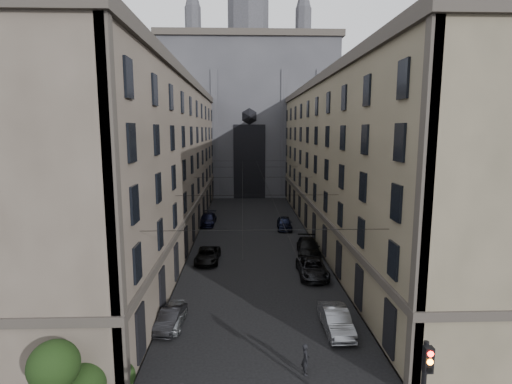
{
  "coord_description": "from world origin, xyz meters",
  "views": [
    {
      "loc": [
        -1.26,
        -11.69,
        13.06
      ],
      "look_at": [
        -0.44,
        13.02,
        9.19
      ],
      "focal_mm": 28.0,
      "sensor_mm": 36.0,
      "label": 1
    }
  ],
  "objects": [
    {
      "name": "sidewalk_left",
      "position": [
        -10.5,
        36.0,
        0.07
      ],
      "size": [
        7.0,
        80.0,
        0.15
      ],
      "primitive_type": "cube",
      "color": "#383533",
      "rests_on": "ground"
    },
    {
      "name": "sidewalk_right",
      "position": [
        10.5,
        36.0,
        0.07
      ],
      "size": [
        7.0,
        80.0,
        0.15
      ],
      "primitive_type": "cube",
      "color": "#383533",
      "rests_on": "ground"
    },
    {
      "name": "building_left",
      "position": [
        -13.44,
        36.0,
        9.34
      ],
      "size": [
        13.6,
        60.6,
        18.85
      ],
      "color": "#484137",
      "rests_on": "ground"
    },
    {
      "name": "building_right",
      "position": [
        13.44,
        36.0,
        9.34
      ],
      "size": [
        13.6,
        60.6,
        18.85
      ],
      "color": "brown",
      "rests_on": "ground"
    },
    {
      "name": "gothic_tower",
      "position": [
        0.0,
        74.96,
        17.8
      ],
      "size": [
        35.0,
        23.0,
        58.0
      ],
      "color": "#2D2D33",
      "rests_on": "ground"
    },
    {
      "name": "shrub_cluster",
      "position": [
        -8.72,
        5.01,
        1.8
      ],
      "size": [
        3.9,
        4.4,
        3.9
      ],
      "color": "black",
      "rests_on": "sidewalk_left"
    },
    {
      "name": "tram_wires",
      "position": [
        0.0,
        35.63,
        7.25
      ],
      "size": [
        14.0,
        60.0,
        0.43
      ],
      "color": "black",
      "rests_on": "ground"
    },
    {
      "name": "car_left_near",
      "position": [
        -6.06,
        13.71,
        0.68
      ],
      "size": [
        1.7,
        4.02,
        1.35
      ],
      "primitive_type": "imported",
      "rotation": [
        0.0,
        0.0,
        -0.03
      ],
      "color": "slate",
      "rests_on": "ground"
    },
    {
      "name": "car_left_midnear",
      "position": [
        -6.14,
        13.37,
        0.63
      ],
      "size": [
        1.84,
        3.99,
        1.27
      ],
      "primitive_type": "imported",
      "rotation": [
        0.0,
        0.0,
        -0.13
      ],
      "color": "black",
      "rests_on": "ground"
    },
    {
      "name": "car_left_midfar",
      "position": [
        -4.81,
        26.71,
        0.68
      ],
      "size": [
        2.43,
        4.99,
        1.37
      ],
      "primitive_type": "imported",
      "rotation": [
        0.0,
        0.0,
        -0.03
      ],
      "color": "black",
      "rests_on": "ground"
    },
    {
      "name": "car_left_far",
      "position": [
        -6.2,
        42.47,
        0.77
      ],
      "size": [
        2.37,
        5.42,
        1.55
      ],
      "primitive_type": "imported",
      "rotation": [
        0.0,
        0.0,
        -0.04
      ],
      "color": "black",
      "rests_on": "ground"
    },
    {
      "name": "car_right_near",
      "position": [
        4.78,
        12.54,
        0.76
      ],
      "size": [
        1.64,
        4.6,
        1.51
      ],
      "primitive_type": "imported",
      "rotation": [
        0.0,
        0.0,
        0.01
      ],
      "color": "gray",
      "rests_on": "ground"
    },
    {
      "name": "car_right_midnear",
      "position": [
        4.95,
        22.44,
        0.75
      ],
      "size": [
        2.59,
        5.47,
        1.51
      ],
      "primitive_type": "imported",
      "rotation": [
        0.0,
        0.0,
        -0.02
      ],
      "color": "black",
      "rests_on": "ground"
    },
    {
      "name": "car_right_midfar",
      "position": [
        5.57,
        28.54,
        0.82
      ],
      "size": [
        2.79,
        5.85,
        1.64
      ],
      "primitive_type": "imported",
      "rotation": [
        0.0,
        0.0,
        -0.09
      ],
      "color": "black",
      "rests_on": "ground"
    },
    {
      "name": "car_right_far",
      "position": [
        4.2,
        39.71,
        0.81
      ],
      "size": [
        2.16,
        4.84,
        1.62
      ],
      "primitive_type": "imported",
      "rotation": [
        0.0,
        0.0,
        -0.05
      ],
      "color": "black",
      "rests_on": "ground"
    },
    {
      "name": "pedestrian",
      "position": [
        2.05,
        8.0,
        0.87
      ],
      "size": [
        0.43,
        0.64,
        1.73
      ],
      "primitive_type": "imported",
      "rotation": [
        0.0,
        0.0,
        1.59
      ],
      "color": "black",
      "rests_on": "ground"
    }
  ]
}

